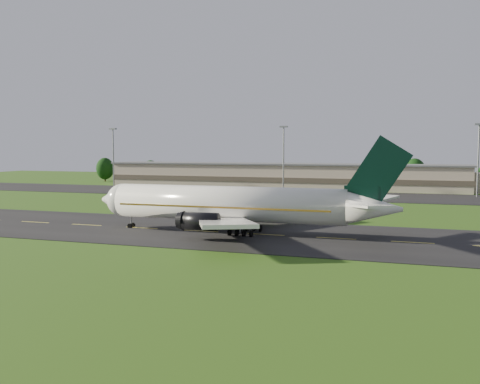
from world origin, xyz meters
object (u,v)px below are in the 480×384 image
(service_vehicle_b, at_px, (210,189))
(service_vehicle_d, at_px, (366,193))
(light_mast_centre, at_px, (284,151))
(service_vehicle_a, at_px, (164,188))
(light_mast_west, at_px, (113,150))
(terminal, at_px, (299,177))
(light_mast_east, at_px, (478,151))
(service_vehicle_c, at_px, (349,193))
(airliner, at_px, (233,205))

(service_vehicle_b, xyz_separation_m, service_vehicle_d, (47.18, 3.59, -0.12))
(light_mast_centre, distance_m, service_vehicle_a, 39.88)
(light_mast_west, xyz_separation_m, service_vehicle_a, (22.56, -6.81, -11.93))
(terminal, height_order, light_mast_west, light_mast_west)
(light_mast_east, relative_size, service_vehicle_b, 4.66)
(light_mast_east, height_order, service_vehicle_b, light_mast_east)
(light_mast_centre, height_order, service_vehicle_c, light_mast_centre)
(light_mast_west, relative_size, service_vehicle_b, 4.66)
(light_mast_west, bearing_deg, airliner, -48.23)
(service_vehicle_c, bearing_deg, service_vehicle_b, -161.45)
(service_vehicle_a, distance_m, service_vehicle_d, 62.82)
(light_mast_east, distance_m, service_vehicle_b, 78.12)
(service_vehicle_b, bearing_deg, terminal, -51.87)
(service_vehicle_a, bearing_deg, light_mast_west, 130.43)
(service_vehicle_c, bearing_deg, service_vehicle_d, 60.15)
(service_vehicle_d, bearing_deg, service_vehicle_c, 159.09)
(service_vehicle_b, bearing_deg, light_mast_east, -91.26)
(light_mast_east, bearing_deg, light_mast_west, 180.00)
(light_mast_east, bearing_deg, light_mast_centre, 180.00)
(light_mast_west, xyz_separation_m, light_mast_east, (115.00, 0.00, 0.00))
(service_vehicle_b, relative_size, service_vehicle_d, 1.07)
(light_mast_centre, xyz_separation_m, service_vehicle_a, (-37.44, -6.81, -11.93))
(light_mast_east, distance_m, service_vehicle_a, 93.46)
(service_vehicle_b, bearing_deg, light_mast_west, 74.13)
(airliner, bearing_deg, terminal, 95.46)
(service_vehicle_d, bearing_deg, light_mast_west, 115.75)
(airliner, xyz_separation_m, service_vehicle_c, (9.54, 73.28, -3.84))
(service_vehicle_b, distance_m, service_vehicle_c, 42.90)
(light_mast_centre, xyz_separation_m, service_vehicle_d, (25.25, -2.95, -12.04))
(airliner, relative_size, light_mast_west, 2.52)
(service_vehicle_b, relative_size, service_vehicle_c, 0.84)
(light_mast_centre, bearing_deg, airliner, -81.87)
(light_mast_east, distance_m, service_vehicle_c, 36.67)
(light_mast_west, relative_size, service_vehicle_c, 3.92)
(light_mast_east, bearing_deg, terminal, 163.20)
(light_mast_west, height_order, light_mast_centre, same)
(airliner, distance_m, light_mast_centre, 81.21)
(light_mast_east, distance_m, service_vehicle_d, 32.23)
(light_mast_west, height_order, light_mast_east, same)
(light_mast_east, relative_size, service_vehicle_c, 3.92)
(light_mast_east, relative_size, service_vehicle_d, 4.97)
(airliner, bearing_deg, light_mast_centre, 97.64)
(terminal, xyz_separation_m, light_mast_east, (53.60, -16.18, 8.75))
(airliner, height_order, service_vehicle_d, airliner)
(light_mast_west, bearing_deg, light_mast_centre, 0.00)
(service_vehicle_c, bearing_deg, light_mast_centre, -178.98)
(terminal, height_order, service_vehicle_a, terminal)
(service_vehicle_c, bearing_deg, light_mast_west, -165.96)
(service_vehicle_c, relative_size, service_vehicle_d, 1.27)
(light_mast_centre, distance_m, service_vehicle_d, 28.13)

